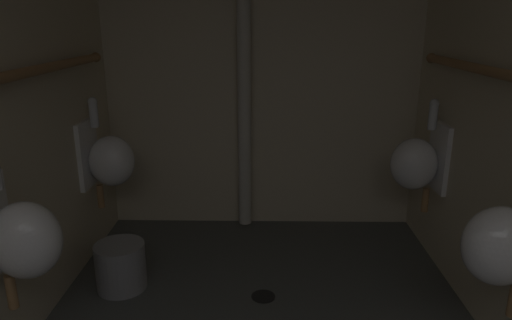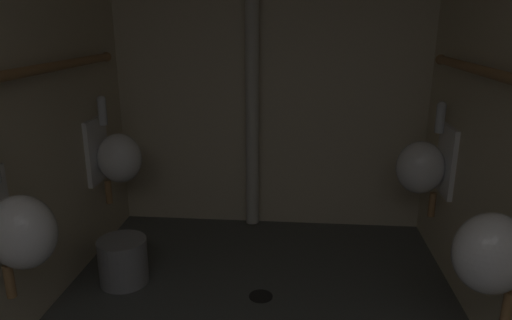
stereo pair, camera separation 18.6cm
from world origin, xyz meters
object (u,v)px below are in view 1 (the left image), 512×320
urinal_left_mid (20,238)px  urinal_right_far (417,162)px  urinal_left_far (108,159)px  urinal_right_mid (505,244)px  floor_drain (263,296)px  waste_bin (121,266)px  standpipe_back_wall (244,66)px

urinal_left_mid → urinal_right_far: 2.32m
urinal_left_far → urinal_right_mid: (2.03, -1.18, 0.00)m
floor_drain → waste_bin: size_ratio=0.47×
urinal_left_mid → urinal_left_far: (0.00, 1.16, 0.00)m
urinal_left_far → standpipe_back_wall: (0.89, 0.44, 0.57)m
urinal_right_mid → floor_drain: bearing=147.9°
urinal_left_far → waste_bin: (0.18, -0.46, -0.53)m
urinal_left_mid → waste_bin: 0.89m
urinal_left_mid → urinal_left_far: size_ratio=1.00×
urinal_right_mid → urinal_left_far: bearing=149.8°
urinal_left_far → urinal_right_mid: 2.34m
urinal_right_far → urinal_left_mid: bearing=-150.9°
urinal_left_mid → standpipe_back_wall: (0.89, 1.60, 0.57)m
standpipe_back_wall → waste_bin: standpipe_back_wall is taller
urinal_left_far → urinal_right_far: same height
urinal_left_mid → urinal_right_far: size_ratio=1.00×
urinal_left_far → floor_drain: size_ratio=5.39×
urinal_left_mid → urinal_right_mid: (2.03, -0.02, 0.00)m
urinal_right_mid → standpipe_back_wall: 2.06m
urinal_left_far → waste_bin: size_ratio=2.55×
urinal_right_far → standpipe_back_wall: standpipe_back_wall is taller
urinal_left_far → waste_bin: urinal_left_far is taller
urinal_left_far → standpipe_back_wall: bearing=26.3°
urinal_left_far → waste_bin: 0.72m
urinal_left_far → urinal_right_far: bearing=-1.0°
urinal_left_far → urinal_right_mid: bearing=-30.2°
urinal_left_mid → floor_drain: (1.03, 0.61, -0.67)m
standpipe_back_wall → waste_bin: size_ratio=8.22×
urinal_left_far → urinal_right_mid: same height
standpipe_back_wall → urinal_right_far: bearing=-22.5°
urinal_left_far → urinal_right_mid: size_ratio=1.00×
standpipe_back_wall → waste_bin: bearing=-128.2°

